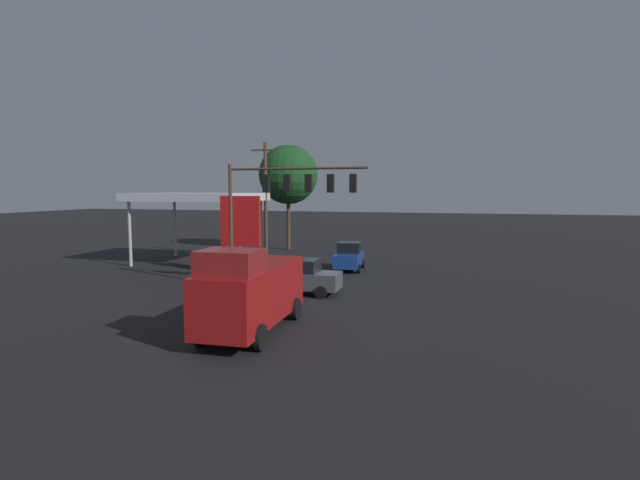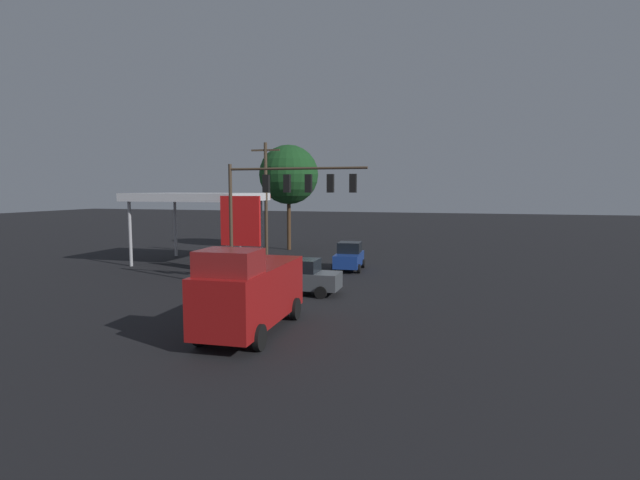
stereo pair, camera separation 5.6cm
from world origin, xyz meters
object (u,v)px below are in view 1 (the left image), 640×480
Objects in this scene: fire_hydrant at (201,286)px; utility_pole at (266,199)px; traffic_signal_assembly at (286,193)px; sedan_far at (300,277)px; hatchback_crossing at (349,257)px; street_tree at (288,175)px; delivery_truck at (250,291)px; price_sign at (240,223)px.

utility_pole is at bearing -83.43° from fire_hydrant.
sedan_far is (-1.01, 0.62, -4.58)m from traffic_signal_assembly.
hatchback_crossing is at bearing -95.88° from sedan_far.
traffic_signal_assembly is at bearing 109.43° from street_tree.
fire_hydrant is (-2.24, 20.57, -6.67)m from street_tree.
street_tree reaches higher than delivery_truck.
delivery_truck reaches higher than hatchback_crossing.
delivery_truck is (-6.22, 12.35, -1.83)m from price_sign.
traffic_signal_assembly is 2.07× the size of hatchback_crossing.
hatchback_crossing is 0.88× the size of sedan_far.
traffic_signal_assembly reaches higher than price_sign.
fire_hydrant is (4.26, 2.16, -5.09)m from traffic_signal_assembly.
traffic_signal_assembly reaches higher than delivery_truck.
sedan_far is at bearing 120.20° from utility_pole.
utility_pole is at bearing -161.70° from delivery_truck.
street_tree is (0.72, -7.36, 2.10)m from utility_pole.
price_sign is at bearing 98.57° from utility_pole.
street_tree is 11.27× the size of fire_hydrant.
traffic_signal_assembly is 4.73m from sedan_far.
utility_pole is 1.37× the size of delivery_truck.
sedan_far is (0.74, 8.80, 0.00)m from hatchback_crossing.
fire_hydrant is (5.76, -6.16, -1.26)m from delivery_truck.
utility_pole is at bearing -60.87° from sedan_far.
delivery_truck is 28.42m from street_tree.
price_sign is 1.35× the size of hatchback_crossing.
sedan_far is at bearing -178.68° from delivery_truck.
sedan_far is at bearing 111.53° from street_tree.
traffic_signal_assembly is 1.83× the size of sedan_far.
street_tree is (6.49, -18.42, 1.58)m from traffic_signal_assembly.
price_sign is at bearing -85.70° from fire_hydrant.
delivery_truck is (0.25, 16.50, 0.75)m from hatchback_crossing.
street_tree reaches higher than hatchback_crossing.
hatchback_crossing is at bearing -102.09° from traffic_signal_assembly.
traffic_signal_assembly reaches higher than sedan_far.
traffic_signal_assembly is at bearing -32.38° from sedan_far.
street_tree is at bearing -84.45° from utility_pole.
delivery_truck is at bearing 116.74° from price_sign.
hatchback_crossing is at bearing 159.18° from utility_pole.
utility_pole is 1.78× the size of price_sign.
price_sign reaches higher than fire_hydrant.
utility_pole is at bearing -81.43° from price_sign.
traffic_signal_assembly is 6.53m from price_sign.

